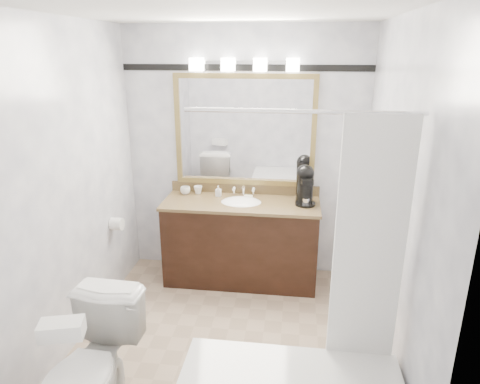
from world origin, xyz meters
The scene contains 13 objects.
room centered at (0.00, 0.00, 1.25)m, with size 2.42×2.62×2.52m.
vanity centered at (0.00, 1.02, 0.44)m, with size 1.53×0.58×0.97m.
mirror centered at (0.00, 1.28, 1.50)m, with size 1.40×0.04×1.10m.
vanity_light_bar centered at (0.00, 1.23, 2.13)m, with size 1.02×0.14×0.12m.
accent_stripe centered at (0.00, 1.29, 2.10)m, with size 2.40×0.01×0.06m, color black.
tp_roll centered at (-1.14, 0.66, 0.70)m, with size 0.12×0.12×0.11m, color white.
toilet centered at (-0.68, -0.92, 0.41)m, with size 0.46×0.81×0.82m, color white.
tissue_box centered at (-0.68, -1.12, 0.87)m, with size 0.23×0.12×0.09m, color white.
coffee_maker centered at (0.61, 1.07, 1.05)m, with size 0.20×0.25×0.38m.
cup_left centered at (-0.60, 1.17, 0.89)m, with size 0.10×0.10×0.08m, color white.
cup_right centered at (-0.47, 1.21, 0.89)m, with size 0.09×0.09×0.08m, color white.
soap_bottle_a centered at (-0.25, 1.15, 0.91)m, with size 0.05×0.05×0.11m, color white.
soap_bar centered at (0.06, 1.13, 0.86)m, with size 0.08×0.05×0.03m, color beige.
Camera 1 is at (0.50, -2.88, 2.27)m, focal length 32.00 mm.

